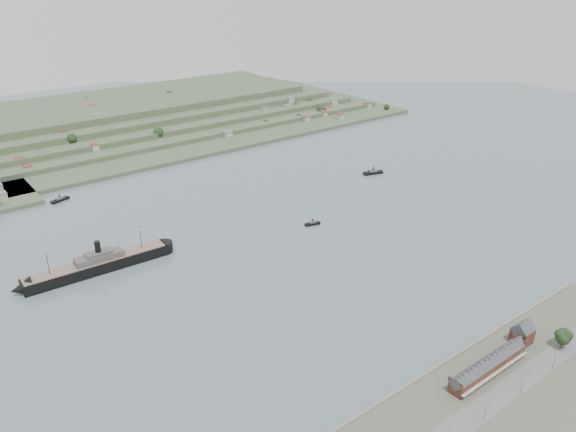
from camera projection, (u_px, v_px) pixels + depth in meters
ground at (300, 250)px, 418.32m from camera, size 1400.00×1400.00×0.00m
near_shore at (530, 386)px, 283.19m from camera, size 220.00×80.00×2.60m
terrace_row at (488, 366)px, 288.74m from camera, size 55.60×9.80×11.07m
gabled_building at (522, 333)px, 311.86m from camera, size 10.40×10.18×14.09m
far_peninsula at (124, 120)px, 712.40m from camera, size 760.00×309.00×30.00m
steamship at (93, 266)px, 386.25m from camera, size 112.45×16.37×26.97m
tugboat at (312, 223)px, 457.36m from camera, size 13.48×6.55×5.86m
ferry_west at (60, 200)px, 502.73m from camera, size 17.63×9.83×6.38m
ferry_east at (373, 172)px, 566.53m from camera, size 21.29×11.33×7.69m
fig_tree at (564, 336)px, 307.30m from camera, size 10.47×9.07×11.69m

